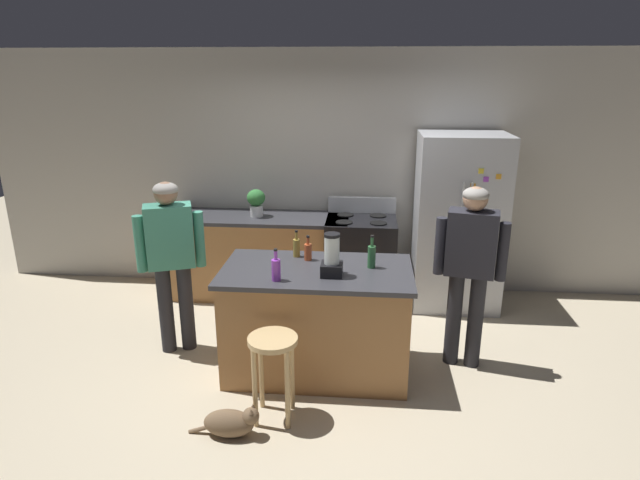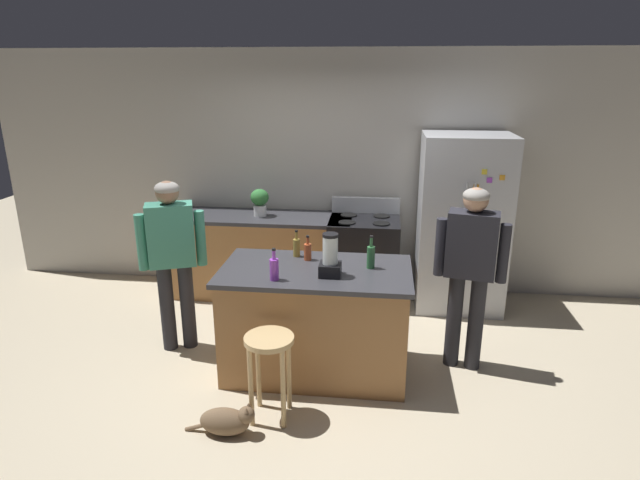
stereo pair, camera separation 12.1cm
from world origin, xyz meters
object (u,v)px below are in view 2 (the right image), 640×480
object	(u,v)px
person_by_island_left	(172,250)
bottle_olive_oil	(371,256)
bottle_soda	(274,268)
stove_range	(364,259)
blender_appliance	(330,258)
refrigerator	(462,223)
person_by_sink_right	(470,262)
bar_stool	(270,355)
cat	(227,421)
bottle_cooking_sauce	(308,251)
potted_plant	(260,200)
kitchen_island	(316,320)
bottle_vinegar	(297,247)

from	to	relation	value
person_by_island_left	bottle_olive_oil	world-z (taller)	person_by_island_left
person_by_island_left	bottle_soda	distance (m)	1.14
stove_range	bottle_olive_oil	bearing A→B (deg)	-85.92
blender_appliance	bottle_olive_oil	world-z (taller)	blender_appliance
refrigerator	person_by_island_left	world-z (taller)	refrigerator
person_by_sink_right	bar_stool	xyz separation A→B (m)	(-1.51, -0.91, -0.45)
refrigerator	cat	distance (m)	3.18
refrigerator	bottle_cooking_sauce	distance (m)	1.95
person_by_sink_right	potted_plant	size ratio (longest dim) A/B	5.30
bottle_olive_oil	bar_stool	bearing A→B (deg)	-132.22
kitchen_island	person_by_island_left	bearing A→B (deg)	169.68
bottle_cooking_sauce	bar_stool	bearing A→B (deg)	-99.84
bottle_soda	refrigerator	bearing A→B (deg)	47.05
bar_stool	potted_plant	size ratio (longest dim) A/B	2.21
bar_stool	person_by_sink_right	bearing A→B (deg)	31.02
cat	bottle_olive_oil	size ratio (longest dim) A/B	1.88
bottle_vinegar	bottle_soda	bearing A→B (deg)	-98.63
refrigerator	stove_range	distance (m)	1.12
refrigerator	bottle_olive_oil	world-z (taller)	refrigerator
person_by_sink_right	blender_appliance	world-z (taller)	person_by_sink_right
stove_range	bottle_olive_oil	world-z (taller)	bottle_olive_oil
bottle_soda	bottle_olive_oil	bearing A→B (deg)	25.28
blender_appliance	bottle_olive_oil	bearing A→B (deg)	32.94
stove_range	blender_appliance	bearing A→B (deg)	-97.17
person_by_sink_right	bottle_vinegar	world-z (taller)	person_by_sink_right
stove_range	bar_stool	bearing A→B (deg)	-104.88
stove_range	blender_appliance	size ratio (longest dim) A/B	3.22
bar_stool	potted_plant	bearing A→B (deg)	104.20
person_by_sink_right	bar_stool	size ratio (longest dim) A/B	2.40
kitchen_island	bottle_soda	world-z (taller)	bottle_soda
cat	bottle_vinegar	size ratio (longest dim) A/B	2.20
kitchen_island	person_by_sink_right	world-z (taller)	person_by_sink_right
stove_range	potted_plant	distance (m)	1.31
potted_plant	bottle_olive_oil	bearing A→B (deg)	-49.58
refrigerator	stove_range	xyz separation A→B (m)	(-1.02, 0.02, -0.45)
refrigerator	blender_appliance	xyz separation A→B (m)	(-1.23, -1.63, 0.15)
bar_stool	blender_appliance	world-z (taller)	blender_appliance
blender_appliance	bottle_cooking_sauce	size ratio (longest dim) A/B	1.59
person_by_island_left	potted_plant	world-z (taller)	person_by_island_left
person_by_sink_right	blender_appliance	xyz separation A→B (m)	(-1.13, -0.34, 0.11)
refrigerator	bar_stool	bearing A→B (deg)	-126.35
refrigerator	bottle_soda	world-z (taller)	refrigerator
person_by_sink_right	bottle_soda	distance (m)	1.62
person_by_sink_right	cat	xyz separation A→B (m)	(-1.77, -1.14, -0.85)
person_by_sink_right	bar_stool	world-z (taller)	person_by_sink_right
kitchen_island	cat	xyz separation A→B (m)	(-0.52, -0.93, -0.36)
refrigerator	blender_appliance	size ratio (longest dim) A/B	5.40
potted_plant	blender_appliance	size ratio (longest dim) A/B	0.87
potted_plant	bottle_vinegar	size ratio (longest dim) A/B	1.27
bottle_olive_oil	bottle_soda	size ratio (longest dim) A/B	1.08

